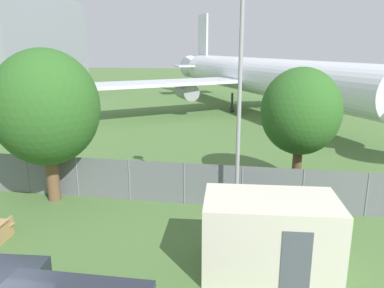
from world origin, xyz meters
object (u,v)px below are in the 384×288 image
airplane (257,76)px  tree_near_hangar (301,112)px  portable_cabin (270,235)px  tree_left_of_cabin (46,108)px

airplane → tree_near_hangar: 22.29m
tree_near_hangar → portable_cabin: bearing=-101.5°
tree_near_hangar → tree_left_of_cabin: 11.56m
airplane → tree_left_of_cabin: bearing=-48.6°
airplane → tree_left_of_cabin: 27.05m
portable_cabin → tree_left_of_cabin: size_ratio=0.62×
airplane → tree_near_hangar: size_ratio=6.55×
airplane → tree_near_hangar: (2.14, -22.19, -0.02)m
portable_cabin → tree_left_of_cabin: bearing=152.7°
tree_left_of_cabin → tree_near_hangar: bearing=16.8°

